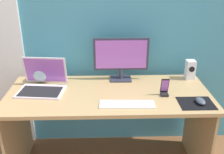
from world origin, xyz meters
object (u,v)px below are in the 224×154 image
Objects in this scene: mouse at (201,101)px; phone_in_dock at (165,89)px; speaker_right at (190,70)px; laptop at (42,84)px; monitor at (121,57)px; keyboard_external at (127,104)px; fishbowl at (42,72)px.

mouse is 0.73× the size of phone_in_dock.
laptop is at bearing -171.38° from speaker_right.
monitor is 1.23× the size of laptop.
monitor reaches higher than phone_in_dock.
phone_in_dock is at bearing -44.38° from monitor.
speaker_right is 0.45m from mouse.
keyboard_external is (-0.58, -0.45, -0.08)m from speaker_right.
keyboard_external is (0.65, -0.26, -0.05)m from laptop.
laptop reaches higher than fishbowl.
mouse is (-0.05, -0.45, -0.06)m from speaker_right.
phone_in_dock reaches higher than keyboard_external.
fishbowl is (-0.04, 0.17, 0.03)m from laptop.
monitor is 0.67m from laptop.
laptop is 3.76× the size of mouse.
monitor is 2.59× the size of fishbowl.
phone_in_dock is at bearing -16.63° from fishbowl.
keyboard_external is at bearing -32.51° from fishbowl.
speaker_right is 0.45× the size of laptop.
speaker_right is 0.74m from keyboard_external.
fishbowl reaches higher than mouse.
monitor is 2.75× the size of speaker_right.
mouse is (1.18, -0.26, -0.03)m from laptop.
fishbowl is 1.29× the size of phone_in_dock.
mouse is at bearing -19.67° from fishbowl.
speaker_right is at bearing -0.14° from monitor.
fishbowl is 1.02m from phone_in_dock.
monitor is 0.61m from speaker_right.
phone_in_dock is (-0.23, 0.14, 0.03)m from mouse.
monitor is 4.61× the size of mouse.
laptop is 2.73× the size of phone_in_dock.
fishbowl is at bearing -179.41° from speaker_right.
mouse is (1.21, -0.43, -0.06)m from fishbowl.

